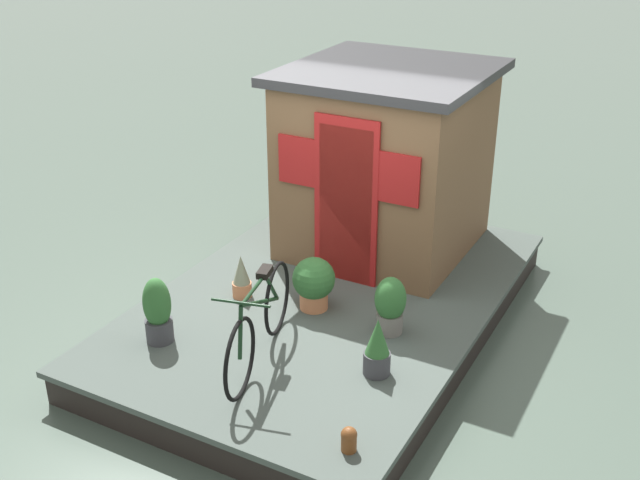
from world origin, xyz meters
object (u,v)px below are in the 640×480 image
(potted_plant_mint, at_px, (158,311))
(potted_plant_lavender, at_px, (390,305))
(mooring_bollard, at_px, (349,439))
(bicycle, at_px, (260,323))
(potted_plant_thyme, at_px, (314,282))
(houseboat_cabin, at_px, (386,160))
(potted_plant_succulent, at_px, (377,348))
(potted_plant_sage, at_px, (242,277))

(potted_plant_mint, relative_size, potted_plant_lavender, 1.13)
(mooring_bollard, bearing_deg, bicycle, 60.38)
(potted_plant_thyme, xyz_separation_m, potted_plant_lavender, (-0.05, -0.85, -0.00))
(houseboat_cabin, distance_m, potted_plant_mint, 3.14)
(bicycle, xyz_separation_m, mooring_bollard, (-0.70, -1.23, -0.28))
(bicycle, bearing_deg, potted_plant_mint, 99.58)
(bicycle, height_order, potted_plant_mint, bicycle)
(potted_plant_lavender, xyz_separation_m, potted_plant_succulent, (-0.68, -0.18, -0.04))
(potted_plant_succulent, relative_size, mooring_bollard, 2.61)
(potted_plant_mint, bearing_deg, houseboat_cabin, -18.58)
(potted_plant_thyme, relative_size, potted_plant_succulent, 1.00)
(bicycle, bearing_deg, potted_plant_thyme, 1.69)
(potted_plant_mint, relative_size, potted_plant_sage, 1.41)
(potted_plant_thyme, distance_m, potted_plant_lavender, 0.85)
(potted_plant_sage, relative_size, mooring_bollard, 2.22)
(potted_plant_thyme, distance_m, potted_plant_succulent, 1.25)
(potted_plant_sage, bearing_deg, mooring_bollard, -128.22)
(potted_plant_thyme, bearing_deg, potted_plant_mint, 141.17)
(houseboat_cabin, height_order, potted_plant_lavender, houseboat_cabin)
(houseboat_cabin, distance_m, potted_plant_thyme, 1.84)
(potted_plant_mint, xyz_separation_m, potted_plant_lavender, (1.16, -1.82, -0.02))
(houseboat_cabin, height_order, potted_plant_mint, houseboat_cabin)
(potted_plant_thyme, xyz_separation_m, mooring_bollard, (-1.74, -1.26, -0.19))
(potted_plant_lavender, bearing_deg, potted_plant_mint, 122.56)
(houseboat_cabin, relative_size, potted_plant_thyme, 3.96)
(potted_plant_mint, distance_m, potted_plant_lavender, 2.16)
(houseboat_cabin, distance_m, bicycle, 2.80)
(houseboat_cabin, height_order, bicycle, houseboat_cabin)
(potted_plant_sage, relative_size, potted_plant_succulent, 0.85)
(potted_plant_succulent, height_order, mooring_bollard, potted_plant_succulent)
(potted_plant_thyme, height_order, mooring_bollard, potted_plant_thyme)
(bicycle, relative_size, potted_plant_lavender, 2.94)
(potted_plant_thyme, bearing_deg, potted_plant_lavender, -93.28)
(potted_plant_lavender, relative_size, potted_plant_succulent, 1.06)
(bicycle, relative_size, potted_plant_mint, 2.59)
(houseboat_cabin, height_order, potted_plant_succulent, houseboat_cabin)
(potted_plant_sage, bearing_deg, potted_plant_thyme, -79.33)
(potted_plant_thyme, height_order, potted_plant_succulent, potted_plant_thyme)
(potted_plant_thyme, distance_m, potted_plant_sage, 0.78)
(bicycle, height_order, potted_plant_sage, bicycle)
(houseboat_cabin, relative_size, potted_plant_lavender, 3.75)
(potted_plant_mint, relative_size, mooring_bollard, 3.13)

